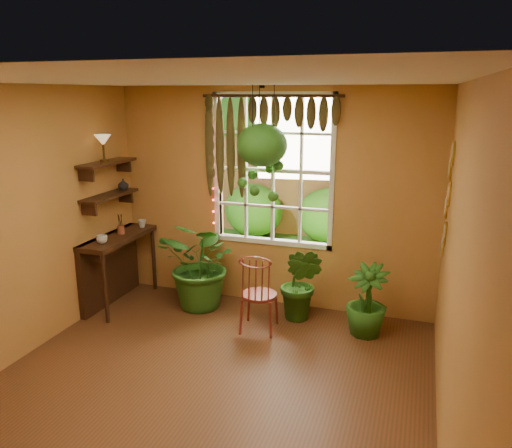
% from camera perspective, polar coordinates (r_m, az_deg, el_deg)
% --- Properties ---
extents(floor, '(4.50, 4.50, 0.00)m').
position_cam_1_polar(floor, '(4.69, -6.77, -19.24)').
color(floor, brown).
rests_on(floor, ground).
extents(ceiling, '(4.50, 4.50, 0.00)m').
position_cam_1_polar(ceiling, '(3.89, -8.02, 15.92)').
color(ceiling, white).
rests_on(ceiling, wall_back).
extents(wall_back, '(4.00, 0.00, 4.00)m').
position_cam_1_polar(wall_back, '(6.12, 1.85, 2.85)').
color(wall_back, '#BD7A40').
rests_on(wall_back, floor).
extents(wall_right, '(0.00, 4.50, 4.50)m').
position_cam_1_polar(wall_right, '(3.72, 21.81, -6.19)').
color(wall_right, '#BD7A40').
rests_on(wall_right, floor).
extents(window, '(1.52, 0.10, 1.86)m').
position_cam_1_polar(window, '(6.09, 1.96, 6.13)').
color(window, white).
rests_on(window, wall_back).
extents(valance_vine, '(1.70, 0.12, 1.10)m').
position_cam_1_polar(valance_vine, '(5.94, 0.87, 11.52)').
color(valance_vine, '#381B0F').
rests_on(valance_vine, window).
extents(string_lights, '(0.03, 0.03, 1.54)m').
position_cam_1_polar(string_lights, '(6.26, -5.01, 6.78)').
color(string_lights, '#FF2633').
rests_on(string_lights, window).
extents(wall_plates, '(0.04, 0.32, 1.10)m').
position_cam_1_polar(wall_plates, '(5.39, 20.97, 2.40)').
color(wall_plates, '#F3E7C6').
rests_on(wall_plates, wall_right).
extents(counter_ledge, '(0.40, 1.20, 0.90)m').
position_cam_1_polar(counter_ledge, '(6.58, -16.09, -4.08)').
color(counter_ledge, '#381B0F').
rests_on(counter_ledge, floor).
extents(shelf_lower, '(0.25, 0.90, 0.04)m').
position_cam_1_polar(shelf_lower, '(6.35, -16.38, 3.15)').
color(shelf_lower, '#381B0F').
rests_on(shelf_lower, wall_left).
extents(shelf_upper, '(0.25, 0.90, 0.04)m').
position_cam_1_polar(shelf_upper, '(6.28, -16.64, 6.72)').
color(shelf_upper, '#381B0F').
rests_on(shelf_upper, wall_left).
extents(backyard, '(14.00, 10.00, 12.00)m').
position_cam_1_polar(backyard, '(10.55, 10.46, 7.28)').
color(backyard, '#214E16').
rests_on(backyard, ground).
extents(windsor_chair, '(0.43, 0.45, 1.07)m').
position_cam_1_polar(windsor_chair, '(5.66, 0.30, -9.24)').
color(windsor_chair, maroon).
rests_on(windsor_chair, floor).
extents(potted_plant_left, '(1.20, 1.10, 1.15)m').
position_cam_1_polar(potted_plant_left, '(6.19, -6.05, -4.57)').
color(potted_plant_left, '#224D14').
rests_on(potted_plant_left, floor).
extents(potted_plant_mid, '(0.60, 0.53, 0.91)m').
position_cam_1_polar(potted_plant_mid, '(5.89, 5.17, -6.79)').
color(potted_plant_mid, '#224D14').
rests_on(potted_plant_mid, floor).
extents(potted_plant_right, '(0.58, 0.58, 0.81)m').
position_cam_1_polar(potted_plant_right, '(5.67, 12.54, -8.50)').
color(potted_plant_right, '#224D14').
rests_on(potted_plant_right, floor).
extents(hanging_basket, '(0.59, 0.59, 1.32)m').
position_cam_1_polar(hanging_basket, '(5.82, 0.68, 8.21)').
color(hanging_basket, black).
rests_on(hanging_basket, ceiling).
extents(cup_a, '(0.16, 0.16, 0.10)m').
position_cam_1_polar(cup_a, '(6.12, -17.21, -1.68)').
color(cup_a, silver).
rests_on(cup_a, counter_ledge).
extents(cup_b, '(0.14, 0.14, 0.10)m').
position_cam_1_polar(cup_b, '(6.72, -12.89, 0.05)').
color(cup_b, beige).
rests_on(cup_b, counter_ledge).
extents(brush_jar, '(0.09, 0.09, 0.32)m').
position_cam_1_polar(brush_jar, '(6.45, -15.22, -0.02)').
color(brush_jar, brown).
rests_on(brush_jar, counter_ledge).
extents(shelf_vase, '(0.17, 0.17, 0.14)m').
position_cam_1_polar(shelf_vase, '(6.57, -14.93, 4.40)').
color(shelf_vase, '#B2AD99').
rests_on(shelf_vase, shelf_lower).
extents(tiffany_lamp, '(0.19, 0.19, 0.32)m').
position_cam_1_polar(tiffany_lamp, '(6.19, -17.09, 8.95)').
color(tiffany_lamp, '#513A17').
rests_on(tiffany_lamp, shelf_upper).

